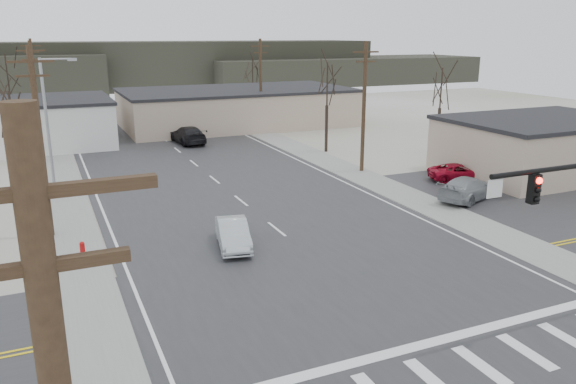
# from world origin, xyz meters

# --- Properties ---
(ground) EXTENTS (140.00, 140.00, 0.00)m
(ground) POSITION_xyz_m (0.00, 0.00, 0.00)
(ground) COLOR silver
(ground) RESTS_ON ground
(main_road) EXTENTS (18.00, 110.00, 0.05)m
(main_road) POSITION_xyz_m (0.00, 15.00, 0.02)
(main_road) COLOR #29282B
(main_road) RESTS_ON ground
(cross_road) EXTENTS (90.00, 10.00, 0.04)m
(cross_road) POSITION_xyz_m (0.00, 0.00, 0.02)
(cross_road) COLOR #29282B
(cross_road) RESTS_ON ground
(parking_lot) EXTENTS (18.00, 20.00, 0.03)m
(parking_lot) POSITION_xyz_m (20.00, 6.00, 0.02)
(parking_lot) COLOR #29282B
(parking_lot) RESTS_ON ground
(sidewalk_left) EXTENTS (3.00, 90.00, 0.06)m
(sidewalk_left) POSITION_xyz_m (-10.60, 20.00, 0.03)
(sidewalk_left) COLOR gray
(sidewalk_left) RESTS_ON ground
(sidewalk_right) EXTENTS (3.00, 90.00, 0.06)m
(sidewalk_right) POSITION_xyz_m (10.60, 20.00, 0.03)
(sidewalk_right) COLOR gray
(sidewalk_right) RESTS_ON ground
(fire_hydrant) EXTENTS (0.24, 0.24, 0.87)m
(fire_hydrant) POSITION_xyz_m (-10.20, 8.00, 0.45)
(fire_hydrant) COLOR #A50C0C
(fire_hydrant) RESTS_ON ground
(building_right_far) EXTENTS (26.30, 14.30, 4.30)m
(building_right_far) POSITION_xyz_m (10.00, 44.00, 2.15)
(building_right_far) COLOR tan
(building_right_far) RESTS_ON ground
(building_lot) EXTENTS (14.30, 10.30, 4.30)m
(building_lot) POSITION_xyz_m (24.00, 12.00, 2.16)
(building_lot) COLOR tan
(building_lot) RESTS_ON ground
(upole_left_b) EXTENTS (2.20, 0.30, 10.00)m
(upole_left_b) POSITION_xyz_m (-11.50, 12.00, 5.22)
(upole_left_b) COLOR #42301E
(upole_left_b) RESTS_ON ground
(upole_left_c) EXTENTS (2.20, 0.30, 10.00)m
(upole_left_c) POSITION_xyz_m (-11.50, 32.00, 5.22)
(upole_left_c) COLOR #42301E
(upole_left_c) RESTS_ON ground
(upole_left_d) EXTENTS (2.20, 0.30, 10.00)m
(upole_left_d) POSITION_xyz_m (-11.50, 52.00, 5.22)
(upole_left_d) COLOR #42301E
(upole_left_d) RESTS_ON ground
(upole_right_a) EXTENTS (2.20, 0.30, 10.00)m
(upole_right_a) POSITION_xyz_m (11.50, 18.00, 5.22)
(upole_right_a) COLOR #42301E
(upole_right_a) RESTS_ON ground
(upole_right_b) EXTENTS (2.20, 0.30, 10.00)m
(upole_right_b) POSITION_xyz_m (11.50, 40.00, 5.22)
(upole_right_b) COLOR #42301E
(upole_right_b) RESTS_ON ground
(streetlight_main) EXTENTS (2.40, 0.25, 9.00)m
(streetlight_main) POSITION_xyz_m (-10.80, 22.00, 5.09)
(streetlight_main) COLOR gray
(streetlight_main) RESTS_ON ground
(tree_left_near) EXTENTS (3.30, 3.30, 7.35)m
(tree_left_near) POSITION_xyz_m (-13.00, 20.00, 5.23)
(tree_left_near) COLOR #2D211B
(tree_left_near) RESTS_ON ground
(tree_right_mid) EXTENTS (3.74, 3.74, 8.33)m
(tree_right_mid) POSITION_xyz_m (12.50, 26.00, 5.93)
(tree_right_mid) COLOR #2D211B
(tree_right_mid) RESTS_ON ground
(tree_left_far) EXTENTS (3.96, 3.96, 8.82)m
(tree_left_far) POSITION_xyz_m (-14.00, 46.00, 6.28)
(tree_left_far) COLOR #2D211B
(tree_left_far) RESTS_ON ground
(tree_right_far) EXTENTS (3.52, 3.52, 7.84)m
(tree_right_far) POSITION_xyz_m (15.00, 52.00, 5.58)
(tree_right_far) COLOR #2D211B
(tree_right_far) RESTS_ON ground
(tree_lot) EXTENTS (3.52, 3.52, 7.84)m
(tree_lot) POSITION_xyz_m (22.00, 22.00, 5.58)
(tree_lot) COLOR #2D211B
(tree_lot) RESTS_ON ground
(hill_center) EXTENTS (80.00, 18.00, 9.00)m
(hill_center) POSITION_xyz_m (15.00, 96.00, 4.50)
(hill_center) COLOR #333026
(hill_center) RESTS_ON ground
(hill_right) EXTENTS (60.00, 18.00, 5.50)m
(hill_right) POSITION_xyz_m (50.00, 90.00, 2.75)
(hill_right) COLOR #333026
(hill_right) RESTS_ON ground
(sedan_crossing) EXTENTS (2.28, 4.43, 1.39)m
(sedan_crossing) POSITION_xyz_m (-3.05, 6.46, 0.74)
(sedan_crossing) COLOR #AAB1B5
(sedan_crossing) RESTS_ON main_road
(car_far_a) EXTENTS (2.82, 5.95, 1.67)m
(car_far_a) POSITION_xyz_m (1.78, 34.99, 0.88)
(car_far_a) COLOR black
(car_far_a) RESTS_ON main_road
(car_far_b) EXTENTS (1.89, 3.76, 1.23)m
(car_far_b) POSITION_xyz_m (-0.40, 56.07, 0.66)
(car_far_b) COLOR black
(car_far_b) RESTS_ON main_road
(car_parked_red) EXTENTS (4.81, 3.15, 1.23)m
(car_parked_red) POSITION_xyz_m (16.52, 12.52, 0.65)
(car_parked_red) COLOR #9E081F
(car_parked_red) RESTS_ON parking_lot
(car_parked_dark_b) EXTENTS (4.22, 2.46, 1.32)m
(car_parked_dark_b) POSITION_xyz_m (22.28, 9.72, 0.69)
(car_parked_dark_b) COLOR black
(car_parked_dark_b) RESTS_ON parking_lot
(car_parked_silver) EXTENTS (5.61, 3.81, 1.51)m
(car_parked_silver) POSITION_xyz_m (13.72, 8.28, 0.79)
(car_parked_silver) COLOR gray
(car_parked_silver) RESTS_ON parking_lot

